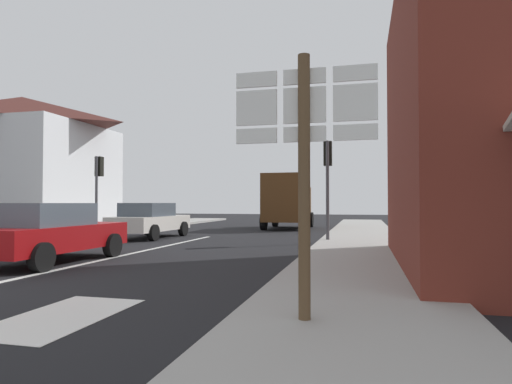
# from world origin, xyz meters

# --- Properties ---
(ground_plane) EXTENTS (80.00, 80.00, 0.00)m
(ground_plane) POSITION_xyz_m (0.00, 10.00, 0.00)
(ground_plane) COLOR black
(sidewalk_right) EXTENTS (2.93, 44.00, 0.14)m
(sidewalk_right) POSITION_xyz_m (6.44, 8.00, 0.07)
(sidewalk_right) COLOR #9E9B96
(sidewalk_right) RESTS_ON ground
(sidewalk_left) EXTENTS (2.93, 44.00, 0.14)m
(sidewalk_left) POSITION_xyz_m (-6.44, 8.00, 0.07)
(sidewalk_left) COLOR #9E9B96
(sidewalk_left) RESTS_ON ground
(lane_centre_stripe) EXTENTS (0.16, 12.00, 0.01)m
(lane_centre_stripe) POSITION_xyz_m (0.00, 6.00, 0.01)
(lane_centre_stripe) COLOR silver
(lane_centre_stripe) RESTS_ON ground
(lane_turn_arrow) EXTENTS (1.20, 2.20, 0.01)m
(lane_turn_arrow) POSITION_xyz_m (2.73, -1.00, 0.01)
(lane_turn_arrow) COLOR silver
(lane_turn_arrow) RESTS_ON ground
(clapboard_house_left) EXTENTS (9.40, 8.46, 7.66)m
(clapboard_house_left) POSITION_xyz_m (-12.76, 15.34, 3.86)
(clapboard_house_left) COLOR silver
(clapboard_house_left) RESTS_ON ground
(sedan_near) EXTENTS (1.97, 4.20, 1.47)m
(sedan_near) POSITION_xyz_m (-0.99, 3.29, 0.76)
(sedan_near) COLOR maroon
(sedan_near) RESTS_ON ground
(sedan_far) EXTENTS (2.06, 4.24, 1.47)m
(sedan_far) POSITION_xyz_m (-2.20, 10.83, 0.76)
(sedan_far) COLOR beige
(sedan_far) RESTS_ON ground
(delivery_truck) EXTENTS (2.53, 5.02, 3.05)m
(delivery_truck) POSITION_xyz_m (2.35, 18.70, 1.65)
(delivery_truck) COLOR #4C2D14
(delivery_truck) RESTS_ON ground
(route_sign_post) EXTENTS (1.66, 0.14, 3.20)m
(route_sign_post) POSITION_xyz_m (5.87, -0.87, 2.00)
(route_sign_post) COLOR brown
(route_sign_post) RESTS_ON ground
(traffic_light_near_right) EXTENTS (0.30, 0.49, 3.75)m
(traffic_light_near_right) POSITION_xyz_m (5.27, 10.30, 2.78)
(traffic_light_near_right) COLOR #47474C
(traffic_light_near_right) RESTS_ON ground
(traffic_light_near_left) EXTENTS (0.30, 0.49, 3.60)m
(traffic_light_near_left) POSITION_xyz_m (-5.27, 11.74, 2.67)
(traffic_light_near_left) COLOR #47474C
(traffic_light_near_left) RESTS_ON ground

